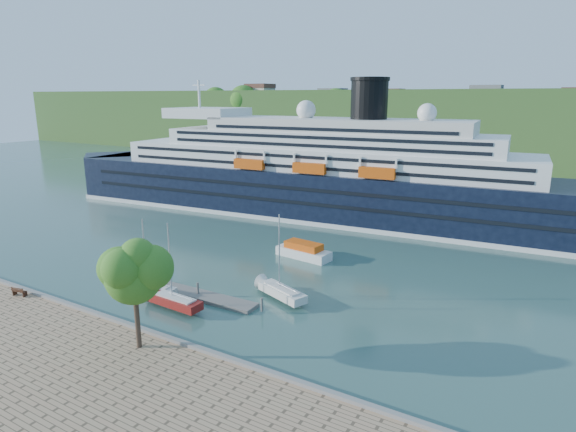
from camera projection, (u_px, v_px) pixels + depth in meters
The scene contains 11 objects.
ground at pixel (116, 329), 46.91m from camera, with size 400.00×400.00×0.00m, color #31574F.
far_hillside at pixel (454, 126), 164.94m from camera, with size 400.00×50.00×24.00m, color #2A5120.
quay_coping at pixel (113, 319), 46.46m from camera, with size 220.00×0.50×0.30m, color slate.
cruise_ship at pixel (306, 148), 89.73m from camera, with size 112.51×16.38×25.27m, color black, non-canonical shape.
park_bench at pixel (20, 291), 52.15m from camera, with size 1.72×0.71×1.10m, color #4B2815, non-canonical shape.
promenade_tree at pixel (135, 289), 40.37m from camera, with size 6.44×6.44×10.66m, color #2D6119, non-canonical shape.
floating_pontoon at pixel (184, 291), 55.42m from camera, with size 19.27×2.36×0.43m, color slate, non-canonical shape.
sailboat_white_near at pixel (149, 261), 53.42m from camera, with size 6.68×1.86×8.63m, color silver, non-canonical shape.
sailboat_red at pixel (174, 270), 50.07m from camera, with size 7.01×1.95×9.05m, color maroon, non-canonical shape.
sailboat_white_far at pixel (282, 261), 52.39m from camera, with size 7.21×2.00×9.31m, color silver, non-canonical shape.
tender_launch at pixel (304, 250), 67.40m from camera, with size 8.03×2.75×2.22m, color #D74E0C, non-canonical shape.
Camera 1 is at (36.33, -28.21, 22.15)m, focal length 30.00 mm.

